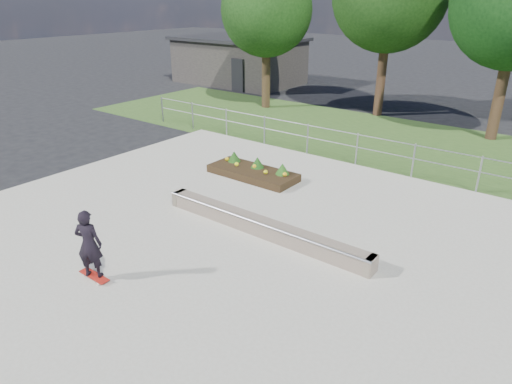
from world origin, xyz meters
TOP-DOWN VIEW (x-y plane):
  - ground at (0.00, 0.00)m, footprint 120.00×120.00m
  - grass_verge at (0.00, 11.00)m, footprint 30.00×8.00m
  - concrete_slab at (0.00, 0.00)m, footprint 15.00×15.00m
  - fence at (0.00, 7.50)m, footprint 20.06×0.06m
  - building at (-14.00, 18.00)m, footprint 8.40×5.40m
  - tree_far_left at (-8.00, 13.00)m, footprint 4.55×4.55m
  - grind_ledge at (0.45, 1.39)m, footprint 6.00×0.44m
  - planter_bed at (-2.14, 4.41)m, footprint 3.00×1.20m
  - skateboarder at (-1.16, -2.31)m, footprint 0.80×0.58m

SIDE VIEW (x-z plane):
  - ground at x=0.00m, z-range 0.00..0.00m
  - grass_verge at x=0.00m, z-range 0.00..0.02m
  - concrete_slab at x=0.00m, z-range 0.00..0.06m
  - planter_bed at x=-2.14m, z-range -0.06..0.55m
  - grind_ledge at x=0.45m, z-range 0.05..0.48m
  - fence at x=0.00m, z-range 0.17..1.37m
  - skateboarder at x=-1.16m, z-range 0.09..1.68m
  - building at x=-14.00m, z-range 0.01..3.01m
  - tree_far_left at x=-8.00m, z-range 1.28..8.43m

